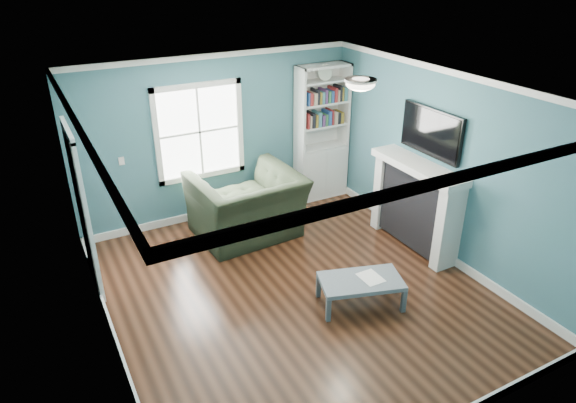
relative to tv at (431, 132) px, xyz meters
name	(u,v)px	position (x,y,z in m)	size (l,w,h in m)	color
floor	(295,290)	(-2.20, -0.20, -1.72)	(5.00, 5.00, 0.00)	black
room_walls	(296,178)	(-2.20, -0.20, -0.14)	(5.00, 5.00, 5.00)	#406E80
trim	(296,204)	(-2.20, -0.20, -0.49)	(4.50, 5.00, 2.60)	white
window	(200,132)	(-2.50, 2.29, -0.27)	(1.40, 0.06, 1.50)	white
bookshelf	(321,146)	(-0.43, 2.10, -0.80)	(0.90, 0.35, 2.31)	silver
fireplace	(416,206)	(-0.12, 0.00, -1.09)	(0.44, 1.58, 1.30)	black
tv	(431,132)	(0.00, 0.00, 0.00)	(0.06, 1.10, 0.65)	black
door	(82,210)	(-4.42, 1.20, -0.65)	(0.12, 0.98, 2.17)	silver
ceiling_fixture	(361,83)	(-1.30, -0.10, 0.82)	(0.38, 0.38, 0.15)	white
light_switch	(122,161)	(-3.70, 2.28, -0.52)	(0.08, 0.01, 0.12)	white
recliner	(247,196)	(-2.14, 1.40, -1.06)	(1.52, 0.99, 1.33)	black
coffee_table	(361,283)	(-1.63, -0.81, -1.41)	(1.10, 0.81, 0.36)	#454D53
paper_sheet	(371,278)	(-1.51, -0.84, -1.36)	(0.24, 0.31, 0.00)	white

